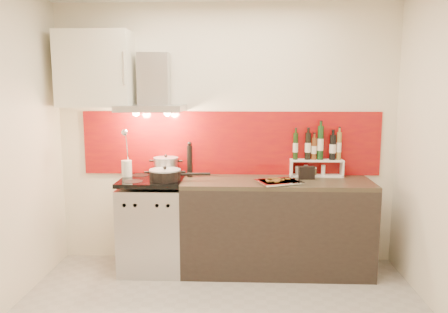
{
  "coord_description": "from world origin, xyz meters",
  "views": [
    {
      "loc": [
        0.16,
        -2.99,
        1.76
      ],
      "look_at": [
        0.0,
        0.95,
        1.15
      ],
      "focal_mm": 35.0,
      "sensor_mm": 36.0,
      "label": 1
    }
  ],
  "objects_px": {
    "counter": "(276,226)",
    "stock_pot": "(166,166)",
    "saute_pan": "(166,175)",
    "pepper_mill": "(190,160)",
    "range_stove": "(153,225)",
    "baking_tray": "(279,182)"
  },
  "relations": [
    {
      "from": "range_stove",
      "to": "pepper_mill",
      "type": "xyz_separation_m",
      "value": [
        0.35,
        0.14,
        0.63
      ]
    },
    {
      "from": "stock_pot",
      "to": "saute_pan",
      "type": "height_order",
      "value": "stock_pot"
    },
    {
      "from": "saute_pan",
      "to": "pepper_mill",
      "type": "bearing_deg",
      "value": 46.6
    },
    {
      "from": "pepper_mill",
      "to": "stock_pot",
      "type": "bearing_deg",
      "value": 172.44
    },
    {
      "from": "counter",
      "to": "baking_tray",
      "type": "height_order",
      "value": "baking_tray"
    },
    {
      "from": "counter",
      "to": "stock_pot",
      "type": "distance_m",
      "value": 1.23
    },
    {
      "from": "counter",
      "to": "stock_pot",
      "type": "bearing_deg",
      "value": 171.54
    },
    {
      "from": "range_stove",
      "to": "pepper_mill",
      "type": "height_order",
      "value": "pepper_mill"
    },
    {
      "from": "range_stove",
      "to": "counter",
      "type": "xyz_separation_m",
      "value": [
        1.2,
        0.0,
        0.01
      ]
    },
    {
      "from": "counter",
      "to": "stock_pot",
      "type": "height_order",
      "value": "stock_pot"
    },
    {
      "from": "counter",
      "to": "baking_tray",
      "type": "distance_m",
      "value": 0.48
    },
    {
      "from": "counter",
      "to": "stock_pot",
      "type": "relative_size",
      "value": 7.3
    },
    {
      "from": "saute_pan",
      "to": "pepper_mill",
      "type": "xyz_separation_m",
      "value": [
        0.2,
        0.21,
        0.11
      ]
    },
    {
      "from": "range_stove",
      "to": "counter",
      "type": "relative_size",
      "value": 0.51
    },
    {
      "from": "stock_pot",
      "to": "saute_pan",
      "type": "xyz_separation_m",
      "value": [
        0.04,
        -0.25,
        -0.04
      ]
    },
    {
      "from": "pepper_mill",
      "to": "baking_tray",
      "type": "bearing_deg",
      "value": -16.82
    },
    {
      "from": "stock_pot",
      "to": "baking_tray",
      "type": "distance_m",
      "value": 1.14
    },
    {
      "from": "counter",
      "to": "saute_pan",
      "type": "height_order",
      "value": "saute_pan"
    },
    {
      "from": "counter",
      "to": "pepper_mill",
      "type": "distance_m",
      "value": 1.06
    },
    {
      "from": "counter",
      "to": "pepper_mill",
      "type": "bearing_deg",
      "value": 171.29
    },
    {
      "from": "baking_tray",
      "to": "range_stove",
      "type": "bearing_deg",
      "value": 174.14
    },
    {
      "from": "counter",
      "to": "stock_pot",
      "type": "xyz_separation_m",
      "value": [
        -1.09,
        0.16,
        0.55
      ]
    }
  ]
}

